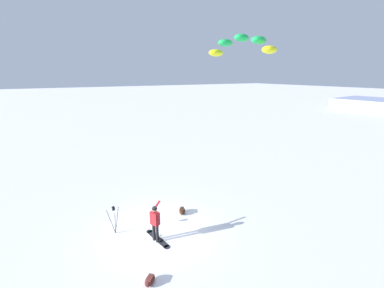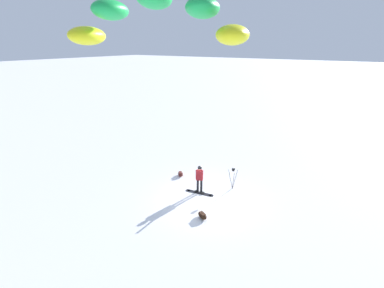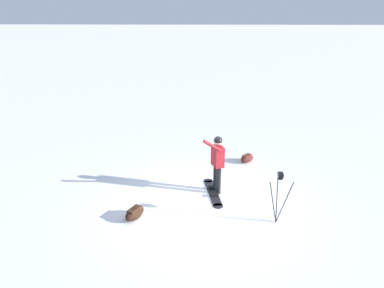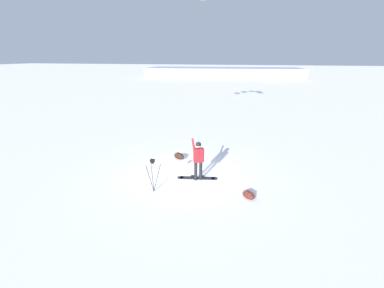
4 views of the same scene
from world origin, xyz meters
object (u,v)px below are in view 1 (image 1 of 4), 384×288
object	(u,v)px
camera_tripod	(114,215)
gear_bag_small	(150,280)
snowboarder	(155,220)
snowboard	(158,239)
gear_bag_large	(182,211)
traction_kite	(241,45)

from	to	relation	value
camera_tripod	gear_bag_small	bearing A→B (deg)	94.89
snowboarder	gear_bag_small	bearing A→B (deg)	62.61
snowboarder	camera_tripod	bearing A→B (deg)	-45.96
snowboard	gear_bag_large	bearing A→B (deg)	-145.08
camera_tripod	gear_bag_small	distance (m)	3.83
gear_bag_large	camera_tripod	bearing A→B (deg)	-0.45
snowboard	traction_kite	distance (m)	11.77
traction_kite	camera_tripod	xyz separation A→B (m)	(8.52, 1.50, -8.07)
traction_kite	gear_bag_small	size ratio (longest dim) A/B	6.97
snowboard	gear_bag_small	size ratio (longest dim) A/B	2.79
camera_tripod	traction_kite	bearing A→B (deg)	-170.04
traction_kite	gear_bag_large	world-z (taller)	traction_kite
snowboarder	traction_kite	bearing A→B (deg)	-156.90
traction_kite	camera_tripod	distance (m)	11.83
gear_bag_small	gear_bag_large	bearing A→B (deg)	-131.70
snowboarder	gear_bag_large	bearing A→B (deg)	-145.33
camera_tripod	gear_bag_small	size ratio (longest dim) A/B	2.18
snowboarder	gear_bag_large	world-z (taller)	snowboarder
gear_bag_large	gear_bag_small	size ratio (longest dim) A/B	1.12
traction_kite	gear_bag_small	world-z (taller)	traction_kite
snowboarder	snowboard	world-z (taller)	snowboarder
snowboarder	camera_tripod	size ratio (longest dim) A/B	1.28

